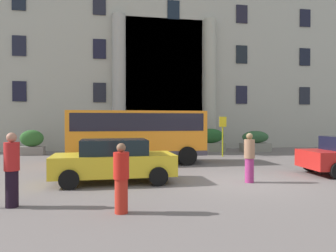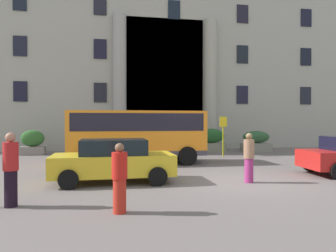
{
  "view_description": "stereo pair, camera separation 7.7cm",
  "coord_description": "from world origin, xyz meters",
  "px_view_note": "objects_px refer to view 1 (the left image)",
  "views": [
    {
      "loc": [
        -4.49,
        -10.18,
        2.1
      ],
      "look_at": [
        -1.98,
        4.09,
        1.89
      ],
      "focal_mm": 33.58,
      "sensor_mm": 36.0,
      "label": 1
    },
    {
      "loc": [
        -4.41,
        -10.19,
        2.1
      ],
      "look_at": [
        -1.98,
        4.09,
        1.89
      ],
      "focal_mm": 33.58,
      "sensor_mm": 36.0,
      "label": 2
    }
  ],
  "objects_px": {
    "hedge_planter_west": "(255,142)",
    "hedge_planter_entrance_left": "(32,143)",
    "hedge_planter_far_east": "(210,141)",
    "scooter_by_planter": "(333,155)",
    "pedestrian_man_crossing": "(249,158)",
    "white_taxi_kerbside": "(114,160)",
    "pedestrian_child_trailing": "(12,169)",
    "bus_stop_sign": "(223,132)",
    "pedestrian_woman_dark_dress": "(121,178)",
    "orange_minibus": "(137,132)"
  },
  "relations": [
    {
      "from": "white_taxi_kerbside",
      "to": "scooter_by_planter",
      "type": "height_order",
      "value": "white_taxi_kerbside"
    },
    {
      "from": "hedge_planter_far_east",
      "to": "white_taxi_kerbside",
      "type": "xyz_separation_m",
      "value": [
        -6.61,
        -9.94,
        -0.02
      ]
    },
    {
      "from": "scooter_by_planter",
      "to": "pedestrian_woman_dark_dress",
      "type": "relative_size",
      "value": 1.28
    },
    {
      "from": "hedge_planter_west",
      "to": "white_taxi_kerbside",
      "type": "distance_m",
      "value": 13.46
    },
    {
      "from": "bus_stop_sign",
      "to": "hedge_planter_west",
      "type": "xyz_separation_m",
      "value": [
        3.28,
        2.51,
        -0.79
      ]
    },
    {
      "from": "white_taxi_kerbside",
      "to": "pedestrian_woman_dark_dress",
      "type": "relative_size",
      "value": 2.59
    },
    {
      "from": "bus_stop_sign",
      "to": "hedge_planter_entrance_left",
      "type": "height_order",
      "value": "bus_stop_sign"
    },
    {
      "from": "hedge_planter_west",
      "to": "scooter_by_planter",
      "type": "relative_size",
      "value": 0.98
    },
    {
      "from": "pedestrian_child_trailing",
      "to": "pedestrian_man_crossing",
      "type": "bearing_deg",
      "value": -24.71
    },
    {
      "from": "bus_stop_sign",
      "to": "pedestrian_man_crossing",
      "type": "relative_size",
      "value": 1.4
    },
    {
      "from": "hedge_planter_far_east",
      "to": "white_taxi_kerbside",
      "type": "height_order",
      "value": "hedge_planter_far_east"
    },
    {
      "from": "hedge_planter_entrance_left",
      "to": "hedge_planter_west",
      "type": "bearing_deg",
      "value": -1.66
    },
    {
      "from": "hedge_planter_far_east",
      "to": "scooter_by_planter",
      "type": "bearing_deg",
      "value": -61.68
    },
    {
      "from": "orange_minibus",
      "to": "pedestrian_child_trailing",
      "type": "relative_size",
      "value": 3.63
    },
    {
      "from": "hedge_planter_west",
      "to": "white_taxi_kerbside",
      "type": "relative_size",
      "value": 0.48
    },
    {
      "from": "bus_stop_sign",
      "to": "scooter_by_planter",
      "type": "xyz_separation_m",
      "value": [
        4.13,
        -4.17,
        -1.02
      ]
    },
    {
      "from": "bus_stop_sign",
      "to": "pedestrian_man_crossing",
      "type": "bearing_deg",
      "value": -103.33
    },
    {
      "from": "hedge_planter_far_east",
      "to": "white_taxi_kerbside",
      "type": "distance_m",
      "value": 11.93
    },
    {
      "from": "hedge_planter_far_east",
      "to": "pedestrian_woman_dark_dress",
      "type": "xyz_separation_m",
      "value": [
        -6.46,
        -13.65,
        0.03
      ]
    },
    {
      "from": "orange_minibus",
      "to": "hedge_planter_far_east",
      "type": "relative_size",
      "value": 3.25
    },
    {
      "from": "hedge_planter_entrance_left",
      "to": "pedestrian_woman_dark_dress",
      "type": "distance_m",
      "value": 14.45
    },
    {
      "from": "scooter_by_planter",
      "to": "pedestrian_man_crossing",
      "type": "height_order",
      "value": "pedestrian_man_crossing"
    },
    {
      "from": "pedestrian_child_trailing",
      "to": "pedestrian_woman_dark_dress",
      "type": "xyz_separation_m",
      "value": [
        2.62,
        -0.97,
        -0.13
      ]
    },
    {
      "from": "bus_stop_sign",
      "to": "white_taxi_kerbside",
      "type": "height_order",
      "value": "bus_stop_sign"
    },
    {
      "from": "hedge_planter_west",
      "to": "hedge_planter_far_east",
      "type": "bearing_deg",
      "value": 169.21
    },
    {
      "from": "bus_stop_sign",
      "to": "pedestrian_child_trailing",
      "type": "bearing_deg",
      "value": -132.76
    },
    {
      "from": "white_taxi_kerbside",
      "to": "pedestrian_woman_dark_dress",
      "type": "distance_m",
      "value": 3.72
    },
    {
      "from": "bus_stop_sign",
      "to": "hedge_planter_west",
      "type": "distance_m",
      "value": 4.21
    },
    {
      "from": "hedge_planter_west",
      "to": "hedge_planter_far_east",
      "type": "xyz_separation_m",
      "value": [
        -3.07,
        0.58,
        0.08
      ]
    },
    {
      "from": "bus_stop_sign",
      "to": "orange_minibus",
      "type": "bearing_deg",
      "value": -158.14
    },
    {
      "from": "orange_minibus",
      "to": "hedge_planter_entrance_left",
      "type": "relative_size",
      "value": 4.23
    },
    {
      "from": "hedge_planter_far_east",
      "to": "pedestrian_child_trailing",
      "type": "height_order",
      "value": "pedestrian_child_trailing"
    },
    {
      "from": "pedestrian_man_crossing",
      "to": "white_taxi_kerbside",
      "type": "bearing_deg",
      "value": -67.1
    },
    {
      "from": "scooter_by_planter",
      "to": "pedestrian_child_trailing",
      "type": "height_order",
      "value": "pedestrian_child_trailing"
    },
    {
      "from": "orange_minibus",
      "to": "white_taxi_kerbside",
      "type": "bearing_deg",
      "value": -104.25
    },
    {
      "from": "hedge_planter_west",
      "to": "scooter_by_planter",
      "type": "bearing_deg",
      "value": -82.79
    },
    {
      "from": "pedestrian_man_crossing",
      "to": "hedge_planter_far_east",
      "type": "bearing_deg",
      "value": -157.32
    },
    {
      "from": "scooter_by_planter",
      "to": "hedge_planter_west",
      "type": "bearing_deg",
      "value": 99.87
    },
    {
      "from": "scooter_by_planter",
      "to": "pedestrian_child_trailing",
      "type": "relative_size",
      "value": 1.12
    },
    {
      "from": "scooter_by_planter",
      "to": "pedestrian_man_crossing",
      "type": "bearing_deg",
      "value": -146.77
    },
    {
      "from": "hedge_planter_entrance_left",
      "to": "pedestrian_man_crossing",
      "type": "bearing_deg",
      "value": -47.92
    },
    {
      "from": "hedge_planter_west",
      "to": "hedge_planter_far_east",
      "type": "relative_size",
      "value": 0.98
    },
    {
      "from": "white_taxi_kerbside",
      "to": "pedestrian_child_trailing",
      "type": "xyz_separation_m",
      "value": [
        -2.47,
        -2.75,
        0.17
      ]
    },
    {
      "from": "bus_stop_sign",
      "to": "hedge_planter_entrance_left",
      "type": "xyz_separation_m",
      "value": [
        -11.41,
        2.94,
        -0.72
      ]
    },
    {
      "from": "bus_stop_sign",
      "to": "white_taxi_kerbside",
      "type": "relative_size",
      "value": 0.57
    },
    {
      "from": "pedestrian_man_crossing",
      "to": "pedestrian_woman_dark_dress",
      "type": "height_order",
      "value": "pedestrian_man_crossing"
    },
    {
      "from": "orange_minibus",
      "to": "scooter_by_planter",
      "type": "bearing_deg",
      "value": -13.02
    },
    {
      "from": "hedge_planter_west",
      "to": "hedge_planter_entrance_left",
      "type": "xyz_separation_m",
      "value": [
        -14.69,
        0.43,
        0.06
      ]
    },
    {
      "from": "white_taxi_kerbside",
      "to": "pedestrian_woman_dark_dress",
      "type": "bearing_deg",
      "value": -89.38
    },
    {
      "from": "bus_stop_sign",
      "to": "pedestrian_woman_dark_dress",
      "type": "relative_size",
      "value": 1.48
    }
  ]
}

